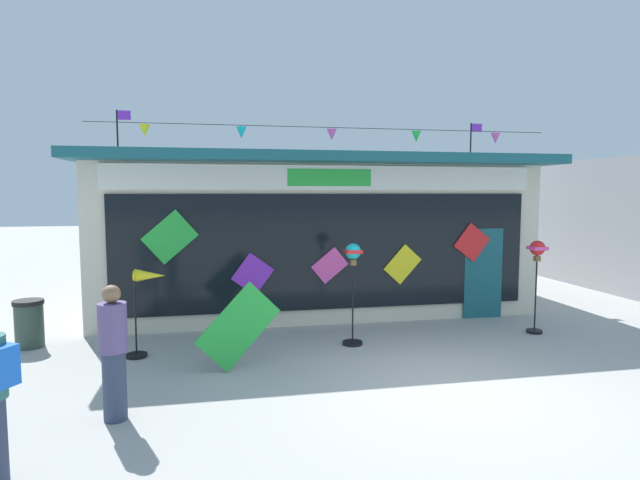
# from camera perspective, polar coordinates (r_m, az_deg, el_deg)

# --- Properties ---
(ground_plane) EXTENTS (80.00, 80.00, 0.00)m
(ground_plane) POSITION_cam_1_polar(r_m,az_deg,el_deg) (7.88, 13.91, -15.60)
(ground_plane) COLOR #ADAAA5
(kite_shop_building) EXTENTS (10.13, 6.46, 4.78)m
(kite_shop_building) POSITION_cam_1_polar(r_m,az_deg,el_deg) (13.46, -1.50, 1.11)
(kite_shop_building) COLOR beige
(kite_shop_building) RESTS_ON ground_plane
(wind_spinner_far_left) EXTENTS (0.70, 0.35, 1.50)m
(wind_spinner_far_left) POSITION_cam_1_polar(r_m,az_deg,el_deg) (9.21, -18.71, -5.77)
(wind_spinner_far_left) COLOR black
(wind_spinner_far_left) RESTS_ON ground_plane
(wind_spinner_left) EXTENTS (0.37, 0.37, 1.87)m
(wind_spinner_left) POSITION_cam_1_polar(r_m,az_deg,el_deg) (9.38, 3.67, -3.59)
(wind_spinner_left) COLOR black
(wind_spinner_left) RESTS_ON ground_plane
(wind_spinner_center_left) EXTENTS (0.31, 0.31, 1.85)m
(wind_spinner_center_left) POSITION_cam_1_polar(r_m,az_deg,el_deg) (11.01, 22.91, -2.26)
(wind_spinner_center_left) COLOR black
(wind_spinner_center_left) RESTS_ON ground_plane
(person_near_camera) EXTENTS (0.34, 0.34, 1.68)m
(person_near_camera) POSITION_cam_1_polar(r_m,az_deg,el_deg) (6.88, -21.92, -11.43)
(person_near_camera) COLOR #333D56
(person_near_camera) RESTS_ON ground_plane
(trash_bin) EXTENTS (0.52, 0.52, 0.86)m
(trash_bin) POSITION_cam_1_polar(r_m,az_deg,el_deg) (10.76, -29.54, -8.04)
(trash_bin) COLOR #2D4238
(trash_bin) RESTS_ON ground_plane
(display_kite_on_ground) EXTENTS (1.37, 0.36, 1.37)m
(display_kite_on_ground) POSITION_cam_1_polar(r_m,az_deg,el_deg) (8.33, -9.02, -9.43)
(display_kite_on_ground) COLOR green
(display_kite_on_ground) RESTS_ON ground_plane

